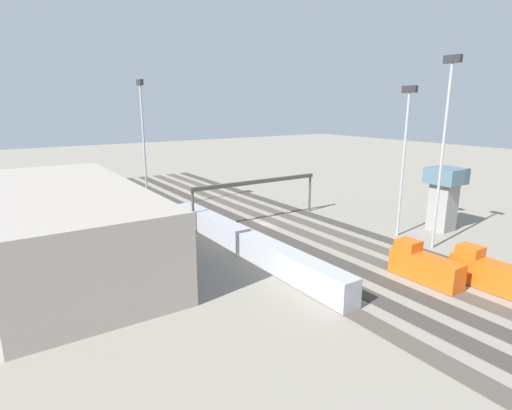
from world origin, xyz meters
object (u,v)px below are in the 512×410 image
train_on_track_2 (424,266)px  light_mast_2 (445,132)px  train_on_track_1 (488,273)px  control_tower (444,194)px  train_on_track_5 (245,242)px  light_mast_1 (143,130)px  light_mast_0 (405,143)px  maintenance_shed (67,224)px  signal_gantry (257,186)px

train_on_track_2 → light_mast_2: light_mast_2 is taller
train_on_track_1 → control_tower: control_tower is taller
train_on_track_2 → train_on_track_5: bearing=33.6°
light_mast_1 → light_mast_0: bearing=-143.5°
train_on_track_1 → light_mast_2: 23.51m
maintenance_shed → light_mast_2: bearing=-118.2°
train_on_track_2 → light_mast_0: size_ratio=0.37×
train_on_track_1 → control_tower: bearing=-45.3°
light_mast_1 → train_on_track_1: bearing=-160.1°
train_on_track_1 → maintenance_shed: 61.15m
maintenance_shed → train_on_track_2: bearing=-132.0°
train_on_track_5 → signal_gantry: (15.26, -12.50, 5.53)m
train_on_track_2 → signal_gantry: signal_gantry is taller
train_on_track_5 → control_tower: 40.52m
light_mast_2 → signal_gantry: 36.51m
train_on_track_5 → light_mast_0: bearing=-104.8°
light_mast_1 → control_tower: 64.19m
train_on_track_5 → train_on_track_1: bearing=-145.2°
light_mast_0 → train_on_track_5: bearing=75.2°
train_on_track_1 → signal_gantry: bearing=9.7°
train_on_track_1 → control_tower: 27.05m
light_mast_0 → light_mast_1: bearing=36.5°
train_on_track_2 → light_mast_2: 23.08m
train_on_track_2 → control_tower: 27.42m
train_on_track_5 → light_mast_0: size_ratio=1.74×
maintenance_shed → control_tower: 67.47m
train_on_track_1 → train_on_track_5: (28.82, 20.00, -0.14)m
train_on_track_1 → train_on_track_5: train_on_track_1 is taller
train_on_track_2 → maintenance_shed: (35.58, 39.50, 3.75)m
light_mast_2 → maintenance_shed: size_ratio=0.63×
light_mast_2 → maintenance_shed: light_mast_2 is taller
train_on_track_5 → control_tower: bearing=-104.6°
train_on_track_1 → signal_gantry: signal_gantry is taller
train_on_track_5 → light_mast_1: (36.56, 3.72, 16.42)m
train_on_track_2 → light_mast_0: 25.46m
train_on_track_1 → train_on_track_2: 7.97m
light_mast_1 → control_tower: light_mast_1 is taller
signal_gantry → control_tower: 36.62m
control_tower → maintenance_shed: bearing=70.0°
light_mast_0 → light_mast_2: size_ratio=0.86×
train_on_track_1 → light_mast_1: size_ratio=0.34×
train_on_track_5 → control_tower: size_ratio=3.84×
train_on_track_5 → train_on_track_2: (-22.62, -15.00, 0.14)m
train_on_track_5 → light_mast_2: bearing=-118.5°
train_on_track_2 → light_mast_0: bearing=-43.0°
train_on_track_5 → light_mast_1: 40.25m
light_mast_1 → signal_gantry: 28.90m
light_mast_0 → light_mast_2: bearing=175.0°
train_on_track_2 → maintenance_shed: bearing=48.0°
train_on_track_2 → light_mast_1: size_ratio=0.34×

